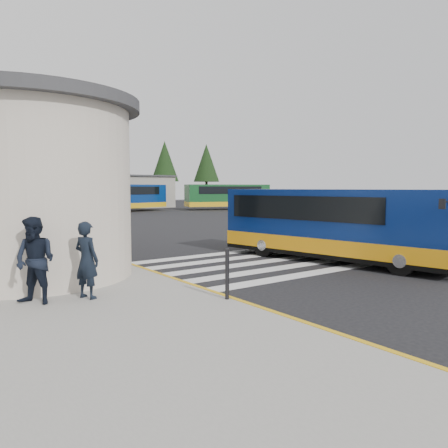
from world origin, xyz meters
TOP-DOWN VIEW (x-y plane):
  - ground at (0.00, 0.00)m, footprint 140.00×140.00m
  - curb_strip at (-4.05, 4.00)m, footprint 0.12×34.00m
  - crosswalk at (-0.50, -0.80)m, footprint 8.00×5.35m
  - depot_building at (6.00, 42.00)m, footprint 26.40×8.40m
  - tree_line at (6.29, 50.00)m, footprint 58.40×4.40m
  - transit_bus at (2.46, -2.11)m, footprint 4.20×9.22m
  - pedestrian_a at (-6.64, -2.70)m, footprint 0.64×0.74m
  - pedestrian_b at (-7.67, -2.55)m, footprint 1.10×1.13m
  - bollard at (-4.20, -4.60)m, footprint 0.09×0.09m
  - far_bus_a at (9.49, 32.38)m, footprint 10.17×5.33m
  - far_bus_b at (21.27, 29.63)m, footprint 10.25×5.78m

SIDE VIEW (x-z plane):
  - ground at x=0.00m, z-range 0.00..0.00m
  - crosswalk at x=-0.50m, z-range 0.00..0.01m
  - curb_strip at x=-4.05m, z-range 0.00..0.16m
  - bollard at x=-4.20m, z-range 0.15..1.26m
  - pedestrian_a at x=-6.64m, z-range 0.15..1.86m
  - pedestrian_b at x=-7.67m, z-range 0.15..1.99m
  - transit_bus at x=2.46m, z-range -0.05..2.48m
  - far_bus_a at x=9.49m, z-range 0.38..2.91m
  - far_bus_b at x=21.27m, z-range 0.38..2.93m
  - depot_building at x=6.00m, z-range 0.01..4.21m
  - tree_line at x=6.29m, z-range 1.77..11.77m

